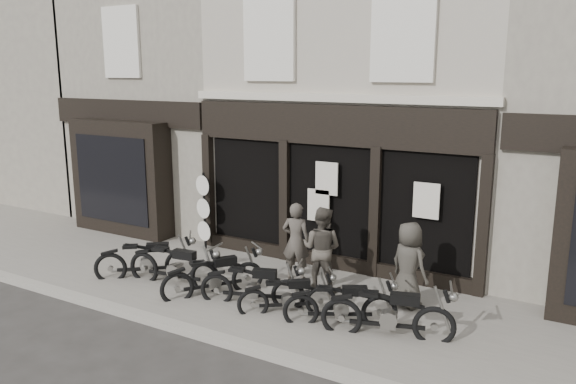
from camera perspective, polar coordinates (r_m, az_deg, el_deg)
The scene contains 17 objects.
ground_plane at distance 11.06m, azimuth -2.79°, elevation -12.54°, with size 90.00×90.00×0.00m, color #2D2B28.
pavement at distance 11.74m, azimuth -0.37°, elevation -10.70°, with size 30.00×4.20×0.12m, color slate.
kerb at distance 10.11m, azimuth -6.75°, elevation -14.70°, with size 30.00×0.25×0.13m, color gray.
central_building at distance 15.40m, azimuth 9.30°, elevation 9.98°, with size 7.30×6.22×8.34m.
neighbour_left at distance 18.59m, azimuth -9.67°, elevation 10.18°, with size 5.60×6.73×8.34m.
filler_left at distance 24.65m, azimuth -24.52°, elevation 9.85°, with size 11.00×6.00×8.20m, color gray.
motorcycle_0 at distance 12.99m, azimuth -14.11°, elevation -7.05°, with size 1.90×1.62×1.08m.
motorcycle_1 at distance 12.40m, azimuth -11.39°, elevation -7.79°, with size 2.32×0.63×1.11m.
motorcycle_2 at distance 11.80m, azimuth -7.49°, elevation -8.81°, with size 1.51×1.90×1.05m.
motorcycle_3 at distance 11.25m, azimuth -3.53°, elevation -9.87°, with size 2.07×0.96×1.03m.
motorcycle_4 at distance 10.88m, azimuth 0.05°, elevation -10.88°, with size 1.64×1.32×0.91m.
motorcycle_5 at distance 10.46m, azimuth 5.47°, elevation -11.69°, with size 1.91×1.24×1.00m.
motorcycle_6 at distance 10.08m, azimuth 10.22°, elevation -12.52°, with size 2.25×1.00×1.11m.
man_left at distance 12.30m, azimuth 0.82°, elevation -5.03°, with size 0.63×0.41×1.73m, color #47413A.
man_centre at distance 11.76m, azimuth 3.44°, elevation -5.75°, with size 0.86×0.67×1.78m, color #474139.
man_right at distance 11.15m, azimuth 12.16°, elevation -7.25°, with size 0.83×0.54×1.70m, color #393630.
advert_sign_post at distance 14.54m, azimuth -8.53°, elevation -2.27°, with size 0.51×0.33×2.12m.
Camera 1 is at (5.48, -8.43, 4.61)m, focal length 35.00 mm.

